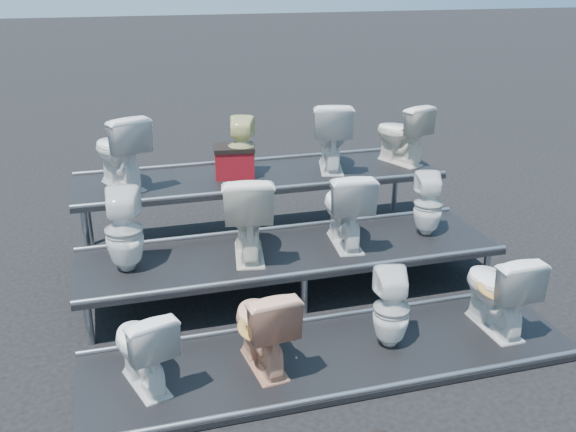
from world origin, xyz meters
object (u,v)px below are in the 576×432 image
object	(u,v)px
toilet_1	(262,325)
toilet_2	(391,309)
toilet_3	(497,289)
toilet_7	(428,204)
toilet_10	(331,135)
toilet_8	(119,151)
toilet_9	(242,147)
toilet_4	(124,231)
toilet_5	(247,214)
toilet_6	(345,207)
red_crate	(234,163)
toilet_11	(401,133)
toilet_0	(142,346)

from	to	relation	value
toilet_1	toilet_2	distance (m)	1.13
toilet_3	toilet_7	world-z (taller)	toilet_7
toilet_10	toilet_2	bearing A→B (deg)	97.17
toilet_8	toilet_9	size ratio (longest dim) A/B	1.18
toilet_4	toilet_5	xyz separation A→B (m)	(1.17, 0.00, 0.04)
toilet_4	toilet_10	xyz separation A→B (m)	(2.48, 1.30, 0.42)
toilet_5	toilet_7	xyz separation A→B (m)	(1.94, 0.00, -0.09)
toilet_6	red_crate	xyz separation A→B (m)	(-0.87, 1.31, 0.16)
toilet_11	toilet_1	bearing A→B (deg)	26.96
toilet_3	toilet_10	world-z (taller)	toilet_10
toilet_4	toilet_6	distance (m)	2.18
toilet_5	toilet_10	world-z (taller)	toilet_10
toilet_4	toilet_6	size ratio (longest dim) A/B	0.98
toilet_2	toilet_3	xyz separation A→B (m)	(1.02, 0.00, 0.04)
toilet_5	toilet_6	distance (m)	1.01
toilet_1	toilet_8	distance (m)	2.89
toilet_1	toilet_6	bearing A→B (deg)	-138.45
red_crate	toilet_10	bearing A→B (deg)	7.55
toilet_3	toilet_1	bearing A→B (deg)	-0.97
toilet_0	toilet_5	bearing A→B (deg)	-148.45
toilet_1	toilet_3	world-z (taller)	toilet_3
toilet_9	toilet_10	world-z (taller)	toilet_10
toilet_0	toilet_7	distance (m)	3.36
toilet_2	red_crate	distance (m)	2.80
toilet_1	toilet_3	bearing A→B (deg)	173.98
toilet_7	red_crate	distance (m)	2.24
red_crate	toilet_0	bearing A→B (deg)	-107.75
toilet_0	red_crate	xyz separation A→B (m)	(1.27, 2.61, 0.61)
toilet_5	toilet_7	distance (m)	1.95
toilet_3	toilet_4	xyz separation A→B (m)	(-3.15, 1.30, 0.40)
toilet_5	toilet_8	size ratio (longest dim) A/B	1.06
toilet_9	toilet_11	world-z (taller)	toilet_11
toilet_2	toilet_8	xyz separation A→B (m)	(-2.08, 2.60, 0.86)
toilet_4	toilet_1	bearing A→B (deg)	134.97
toilet_6	toilet_7	world-z (taller)	toilet_6
toilet_6	toilet_10	bearing A→B (deg)	-96.57
toilet_8	red_crate	size ratio (longest dim) A/B	1.87
toilet_2	toilet_9	bearing A→B (deg)	-61.38
toilet_2	toilet_7	xyz separation A→B (m)	(0.99, 1.30, 0.39)
toilet_7	toilet_3	bearing A→B (deg)	107.23
toilet_2	toilet_5	bearing A→B (deg)	-40.68
toilet_4	toilet_11	size ratio (longest dim) A/B	1.07
toilet_0	toilet_11	bearing A→B (deg)	-159.57
toilet_10	toilet_0	bearing A→B (deg)	61.77
toilet_2	toilet_5	distance (m)	1.68
toilet_3	toilet_7	xyz separation A→B (m)	(-0.04, 1.30, 0.34)
toilet_2	toilet_10	world-z (taller)	toilet_10
toilet_4	toilet_2	bearing A→B (deg)	156.15
toilet_11	toilet_3	bearing A→B (deg)	64.40
toilet_0	toilet_2	bearing A→B (deg)	162.55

